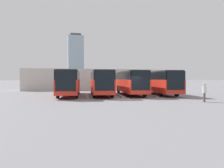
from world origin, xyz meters
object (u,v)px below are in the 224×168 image
(bus_0, at_px, (159,82))
(bus_1, at_px, (130,82))
(bus_2, at_px, (101,82))
(pedestrian, at_px, (204,92))
(bus_3, at_px, (69,82))

(bus_0, relative_size, bus_1, 1.00)
(bus_2, xyz_separation_m, pedestrian, (-7.83, 10.84, -0.85))
(bus_2, bearing_deg, bus_3, 4.89)
(bus_2, distance_m, bus_3, 4.14)
(bus_1, xyz_separation_m, pedestrian, (-3.69, 10.74, -0.85))
(bus_3, bearing_deg, pedestrian, 145.20)
(bus_1, distance_m, bus_3, 8.28)
(bus_2, xyz_separation_m, bus_3, (4.14, -0.22, 0.00))
(bus_0, distance_m, bus_3, 12.44)
(bus_0, bearing_deg, bus_3, 4.15)
(bus_0, relative_size, bus_3, 1.00)
(bus_0, bearing_deg, bus_2, 3.77)
(pedestrian, bearing_deg, bus_3, -93.45)
(bus_1, bearing_deg, bus_3, 5.74)
(bus_1, bearing_deg, pedestrian, 116.92)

